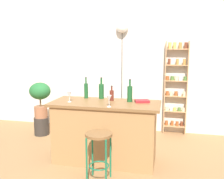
% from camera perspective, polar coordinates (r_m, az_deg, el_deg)
% --- Properties ---
extents(ground, '(12.00, 12.00, 0.00)m').
position_cam_1_polar(ground, '(3.85, -2.65, -17.40)').
color(ground, olive).
extents(back_wall, '(6.40, 0.10, 2.80)m').
position_cam_1_polar(back_wall, '(5.35, 2.79, 5.82)').
color(back_wall, beige).
rests_on(back_wall, ground).
extents(kitchen_counter, '(1.65, 0.69, 0.92)m').
position_cam_1_polar(kitchen_counter, '(3.94, -1.53, -9.42)').
color(kitchen_counter, '#9E7042').
rests_on(kitchen_counter, ground).
extents(bar_stool, '(0.35, 0.35, 0.66)m').
position_cam_1_polar(bar_stool, '(3.35, -2.99, -12.41)').
color(bar_stool, '#196642').
rests_on(bar_stool, ground).
extents(spice_shelf, '(0.45, 0.12, 1.86)m').
position_cam_1_polar(spice_shelf, '(5.19, 14.17, 0.52)').
color(spice_shelf, tan).
rests_on(spice_shelf, ground).
extents(plant_stool, '(0.29, 0.29, 0.35)m').
position_cam_1_polar(plant_stool, '(5.34, -15.56, -7.91)').
color(plant_stool, '#2D2823').
rests_on(plant_stool, ground).
extents(potted_plant, '(0.42, 0.38, 0.71)m').
position_cam_1_polar(potted_plant, '(5.19, -15.87, -1.33)').
color(potted_plant, '#935B3D').
rests_on(potted_plant, plant_stool).
extents(bottle_vinegar, '(0.07, 0.07, 0.23)m').
position_cam_1_polar(bottle_vinegar, '(3.92, -0.07, -1.25)').
color(bottle_vinegar, '#5B2319').
rests_on(bottle_vinegar, kitchen_counter).
extents(bottle_sauce_amber, '(0.08, 0.08, 0.34)m').
position_cam_1_polar(bottle_sauce_amber, '(3.84, 4.03, -0.86)').
color(bottle_sauce_amber, '#194C23').
rests_on(bottle_sauce_amber, kitchen_counter).
extents(bottle_soda_blue, '(0.06, 0.06, 0.34)m').
position_cam_1_polar(bottle_soda_blue, '(4.13, -5.85, -0.15)').
color(bottle_soda_blue, '#194C23').
rests_on(bottle_soda_blue, kitchen_counter).
extents(bottle_wine_red, '(0.08, 0.08, 0.34)m').
position_cam_1_polar(bottle_wine_red, '(4.07, -2.41, -0.25)').
color(bottle_wine_red, '#194C23').
rests_on(bottle_wine_red, kitchen_counter).
extents(wine_glass_left, '(0.07, 0.07, 0.16)m').
position_cam_1_polar(wine_glass_left, '(3.87, -9.59, -1.08)').
color(wine_glass_left, silver).
rests_on(wine_glass_left, kitchen_counter).
extents(wine_glass_center, '(0.07, 0.07, 0.16)m').
position_cam_1_polar(wine_glass_center, '(3.50, -0.67, -2.06)').
color(wine_glass_center, silver).
rests_on(wine_glass_center, kitchen_counter).
extents(cookbook, '(0.24, 0.20, 0.03)m').
position_cam_1_polar(cookbook, '(3.84, 6.78, -2.62)').
color(cookbook, maroon).
rests_on(cookbook, kitchen_counter).
extents(pendant_globe_light, '(0.24, 0.24, 2.27)m').
position_cam_1_polar(pendant_globe_light, '(5.25, 2.31, 13.67)').
color(pendant_globe_light, black).
rests_on(pendant_globe_light, ground).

